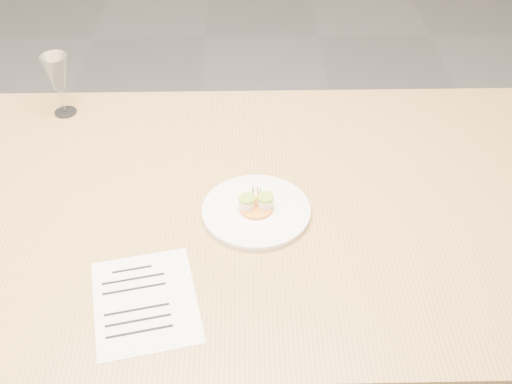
{
  "coord_description": "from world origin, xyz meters",
  "views": [
    {
      "loc": [
        0.23,
        -1.15,
        1.76
      ],
      "look_at": [
        0.25,
        -0.02,
        0.8
      ],
      "focal_mm": 45.0,
      "sensor_mm": 36.0,
      "label": 1
    }
  ],
  "objects_px": {
    "dinner_plate": "(256,210)",
    "wine_glass_2": "(57,74)",
    "dining_table": "(154,223)",
    "recipe_sheet": "(145,301)"
  },
  "relations": [
    {
      "from": "dining_table",
      "to": "wine_glass_2",
      "type": "height_order",
      "value": "wine_glass_2"
    },
    {
      "from": "dinner_plate",
      "to": "wine_glass_2",
      "type": "distance_m",
      "value": 0.7
    },
    {
      "from": "dinner_plate",
      "to": "wine_glass_2",
      "type": "height_order",
      "value": "wine_glass_2"
    },
    {
      "from": "dining_table",
      "to": "recipe_sheet",
      "type": "height_order",
      "value": "recipe_sheet"
    },
    {
      "from": "dining_table",
      "to": "wine_glass_2",
      "type": "bearing_deg",
      "value": 125.76
    },
    {
      "from": "dinner_plate",
      "to": "recipe_sheet",
      "type": "relative_size",
      "value": 0.85
    },
    {
      "from": "dining_table",
      "to": "dinner_plate",
      "type": "height_order",
      "value": "dinner_plate"
    },
    {
      "from": "dinner_plate",
      "to": "recipe_sheet",
      "type": "height_order",
      "value": "dinner_plate"
    },
    {
      "from": "recipe_sheet",
      "to": "wine_glass_2",
      "type": "xyz_separation_m",
      "value": [
        -0.3,
        0.7,
        0.12
      ]
    },
    {
      "from": "dining_table",
      "to": "dinner_plate",
      "type": "distance_m",
      "value": 0.26
    }
  ]
}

